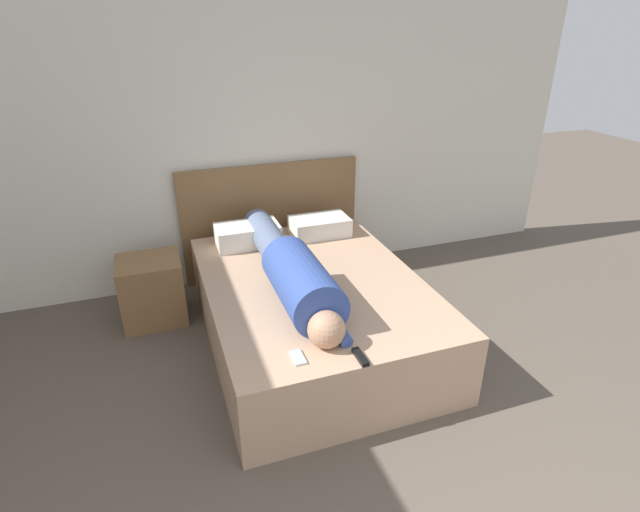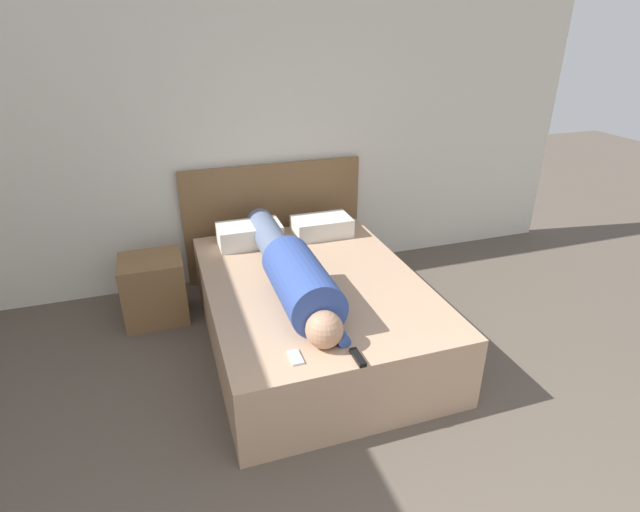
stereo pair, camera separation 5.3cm
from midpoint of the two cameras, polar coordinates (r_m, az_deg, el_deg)
name	(u,v)px [view 2 (the right image)]	position (r m, az deg, el deg)	size (l,w,h in m)	color
wall_back	(240,129)	(4.17, -8.73, 14.20)	(6.12, 0.06, 2.60)	silver
bed	(313,311)	(3.53, -0.33, -6.26)	(1.42, 1.96, 0.49)	tan
headboard	(274,221)	(4.38, -4.90, 4.06)	(1.54, 0.04, 1.01)	brown
nightstand	(154,289)	(3.98, -18.08, -3.58)	(0.46, 0.41, 0.50)	brown
person_lying	(292,271)	(3.22, -2.72, -1.74)	(0.33, 1.76, 0.33)	tan
pillow_near_headboard	(250,234)	(3.94, -7.68, 2.46)	(0.49, 0.29, 0.17)	silver
pillow_second	(322,226)	(4.09, 0.57, 3.41)	(0.46, 0.29, 0.15)	silver
tv_remote	(358,357)	(2.67, 4.92, -11.47)	(0.04, 0.15, 0.02)	black
cell_phone	(295,357)	(2.68, -2.26, -11.49)	(0.06, 0.13, 0.01)	#B2B7BC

